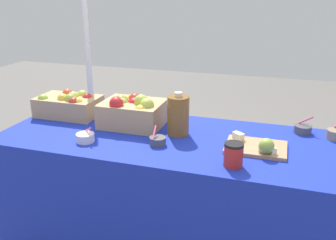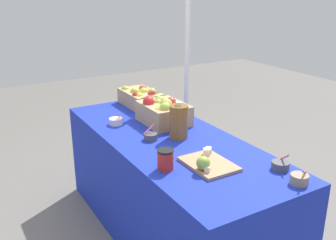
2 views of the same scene
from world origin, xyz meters
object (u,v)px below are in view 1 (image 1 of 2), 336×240
object	(u,v)px
cutting_board_front	(257,146)
sample_bowl_mid	(85,137)
apple_crate_left	(69,105)
sample_bowl_near	(335,134)
sample_bowl_far	(303,129)
apple_crate_middle	(132,111)
coffee_cup	(233,155)
tent_pole	(88,55)
cider_jug	(178,115)
sample_bowl_extra	(158,141)

from	to	relation	value
cutting_board_front	sample_bowl_mid	xyz separation A→B (m)	(-0.89, -0.16, 0.00)
sample_bowl_mid	apple_crate_left	bearing A→B (deg)	131.53
sample_bowl_near	sample_bowl_far	world-z (taller)	sample_bowl_far
apple_crate_middle	coffee_cup	xyz separation A→B (m)	(0.65, -0.36, -0.03)
sample_bowl_near	apple_crate_middle	bearing A→B (deg)	-173.22
cutting_board_front	coffee_cup	size ratio (longest dim) A/B	2.68
sample_bowl_near	sample_bowl_mid	size ratio (longest dim) A/B	0.97
sample_bowl_mid	coffee_cup	distance (m)	0.80
sample_bowl_mid	tent_pole	bearing A→B (deg)	117.38
apple_crate_left	sample_bowl_near	size ratio (longest dim) A/B	4.16
sample_bowl_mid	sample_bowl_far	world-z (taller)	sample_bowl_far
cutting_board_front	cider_jug	size ratio (longest dim) A/B	1.25
sample_bowl_far	sample_bowl_extra	size ratio (longest dim) A/B	1.09
cutting_board_front	cider_jug	distance (m)	0.46
sample_bowl_near	sample_bowl_extra	distance (m)	0.97
apple_crate_left	cutting_board_front	size ratio (longest dim) A/B	1.28
cutting_board_front	cider_jug	world-z (taller)	cider_jug
coffee_cup	sample_bowl_mid	bearing A→B (deg)	176.24
sample_bowl_mid	tent_pole	distance (m)	1.06
sample_bowl_far	coffee_cup	distance (m)	0.62
cutting_board_front	sample_bowl_mid	world-z (taller)	cutting_board_front
coffee_cup	tent_pole	size ratio (longest dim) A/B	0.06
cutting_board_front	sample_bowl_far	distance (m)	0.39
sample_bowl_mid	cider_jug	bearing A→B (deg)	29.69
sample_bowl_far	sample_bowl_near	bearing A→B (deg)	-13.55
cider_jug	apple_crate_left	bearing A→B (deg)	172.40
tent_pole	apple_crate_left	bearing A→B (deg)	-74.11
apple_crate_middle	sample_bowl_mid	bearing A→B (deg)	-114.88
sample_bowl_near	tent_pole	distance (m)	1.83
cider_jug	apple_crate_middle	bearing A→B (deg)	169.04
sample_bowl_near	sample_bowl_far	xyz separation A→B (m)	(-0.17, 0.04, -0.00)
apple_crate_middle	coffee_cup	size ratio (longest dim) A/B	3.14
coffee_cup	tent_pole	bearing A→B (deg)	142.75
cider_jug	sample_bowl_mid	bearing A→B (deg)	-150.31
sample_bowl_far	coffee_cup	size ratio (longest dim) A/B	0.91
cutting_board_front	coffee_cup	bearing A→B (deg)	-113.58
cider_jug	tent_pole	bearing A→B (deg)	144.25
apple_crate_middle	cutting_board_front	size ratio (longest dim) A/B	1.17
sample_bowl_mid	sample_bowl_extra	size ratio (longest dim) A/B	1.02
coffee_cup	tent_pole	distance (m)	1.60
sample_bowl_near	cider_jug	world-z (taller)	cider_jug
apple_crate_left	sample_bowl_near	xyz separation A→B (m)	(1.59, 0.09, -0.05)
apple_crate_left	sample_bowl_near	distance (m)	1.59
sample_bowl_far	coffee_cup	xyz separation A→B (m)	(-0.32, -0.54, 0.03)
apple_crate_middle	coffee_cup	distance (m)	0.74
coffee_cup	sample_bowl_near	bearing A→B (deg)	45.76
sample_bowl_mid	coffee_cup	xyz separation A→B (m)	(0.79, -0.05, 0.03)
cutting_board_front	sample_bowl_far	world-z (taller)	sample_bowl_far
tent_pole	sample_bowl_extra	bearing A→B (deg)	-44.33
sample_bowl_near	sample_bowl_mid	distance (m)	1.35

